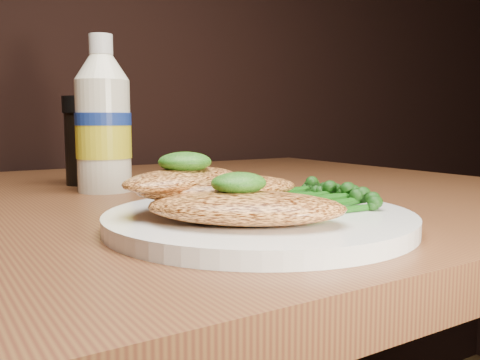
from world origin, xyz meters
TOP-DOWN VIEW (x-y plane):
  - plate at (0.07, 0.81)m, footprint 0.26×0.26m
  - chicken_front at (0.04, 0.78)m, footprint 0.17×0.16m
  - chicken_mid at (0.05, 0.84)m, footprint 0.15×0.10m
  - chicken_back at (0.02, 0.85)m, footprint 0.14×0.11m
  - pesto_front at (0.04, 0.79)m, footprint 0.05×0.05m
  - pesto_back at (0.02, 0.85)m, footprint 0.06×0.05m
  - broccolini_bundle at (0.13, 0.82)m, footprint 0.12×0.10m
  - mayo_bottle at (0.03, 1.11)m, footprint 0.08×0.08m
  - pepper_grinder at (0.03, 1.19)m, footprint 0.06×0.06m

SIDE VIEW (x-z plane):
  - plate at x=0.07m, z-range 0.75..0.76m
  - broccolini_bundle at x=0.13m, z-range 0.76..0.78m
  - chicken_front at x=0.04m, z-range 0.76..0.79m
  - chicken_mid at x=0.05m, z-range 0.77..0.79m
  - chicken_back at x=0.02m, z-range 0.78..0.80m
  - pesto_front at x=0.04m, z-range 0.79..0.80m
  - pesto_back at x=0.02m, z-range 0.80..0.81m
  - pepper_grinder at x=0.03m, z-range 0.75..0.87m
  - mayo_bottle at x=0.03m, z-range 0.75..0.95m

